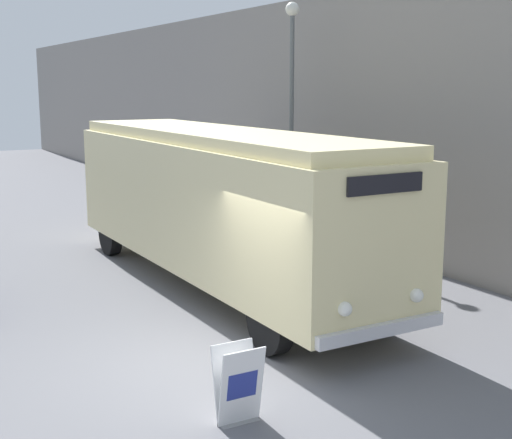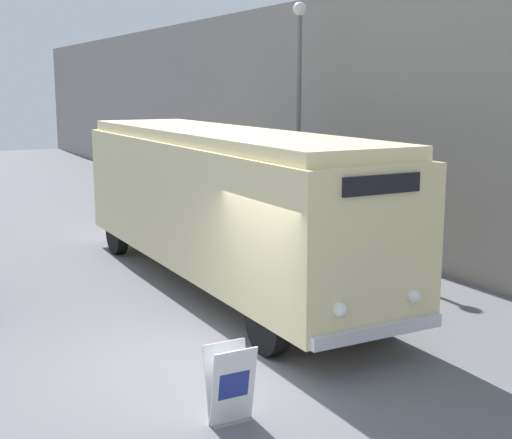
{
  "view_description": "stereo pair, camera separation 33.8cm",
  "coord_description": "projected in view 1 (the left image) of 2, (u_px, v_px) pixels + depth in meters",
  "views": [
    {
      "loc": [
        -4.61,
        -9.33,
        4.23
      ],
      "look_at": [
        1.46,
        1.25,
        1.94
      ],
      "focal_mm": 50.0,
      "sensor_mm": 36.0,
      "label": 1
    },
    {
      "loc": [
        -4.31,
        -9.49,
        4.23
      ],
      "look_at": [
        1.46,
        1.25,
        1.94
      ],
      "focal_mm": 50.0,
      "sensor_mm": 36.0,
      "label": 2
    }
  ],
  "objects": [
    {
      "name": "vintage_bus",
      "position": [
        218.0,
        199.0,
        14.98
      ],
      "size": [
        2.47,
        10.84,
        3.34
      ],
      "color": "black",
      "rests_on": "ground_plane"
    },
    {
      "name": "ground_plane",
      "position": [
        214.0,
        365.0,
        10.99
      ],
      "size": [
        80.0,
        80.0,
        0.0
      ],
      "primitive_type": "plane",
      "color": "slate"
    },
    {
      "name": "sign_board",
      "position": [
        238.0,
        385.0,
        9.03
      ],
      "size": [
        0.6,
        0.38,
        1.02
      ],
      "color": "gray",
      "rests_on": "ground_plane"
    },
    {
      "name": "streetlamp",
      "position": [
        292.0,
        90.0,
        18.87
      ],
      "size": [
        0.36,
        0.36,
        6.38
      ],
      "color": "#595E60",
      "rests_on": "ground_plane"
    },
    {
      "name": "building_wall_right",
      "position": [
        270.0,
        115.0,
        22.32
      ],
      "size": [
        0.3,
        60.0,
        6.66
      ],
      "color": "gray",
      "rests_on": "ground_plane"
    }
  ]
}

